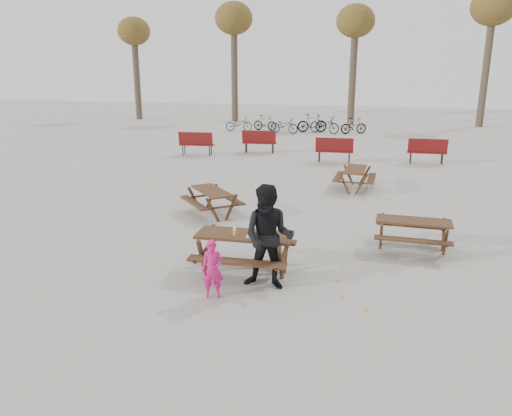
% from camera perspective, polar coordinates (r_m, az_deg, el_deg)
% --- Properties ---
extents(ground, '(80.00, 80.00, 0.00)m').
position_cam_1_polar(ground, '(9.67, -1.31, -7.32)').
color(ground, gray).
rests_on(ground, ground).
extents(main_picnic_table, '(1.80, 1.45, 0.78)m').
position_cam_1_polar(main_picnic_table, '(9.45, -1.33, -4.06)').
color(main_picnic_table, '#332112').
rests_on(main_picnic_table, ground).
extents(food_tray, '(0.18, 0.11, 0.03)m').
position_cam_1_polar(food_tray, '(9.19, -0.52, -3.29)').
color(food_tray, white).
rests_on(food_tray, main_picnic_table).
extents(bread_roll, '(0.14, 0.06, 0.05)m').
position_cam_1_polar(bread_roll, '(9.18, -0.52, -3.04)').
color(bread_roll, tan).
rests_on(bread_roll, food_tray).
extents(soda_bottle, '(0.07, 0.07, 0.17)m').
position_cam_1_polar(soda_bottle, '(9.33, -2.44, -2.66)').
color(soda_bottle, silver).
rests_on(soda_bottle, main_picnic_table).
extents(child, '(0.42, 0.33, 1.03)m').
position_cam_1_polar(child, '(8.52, -4.98, -6.99)').
color(child, '#CA1969').
rests_on(child, ground).
extents(adult, '(0.94, 0.74, 1.88)m').
position_cam_1_polar(adult, '(8.71, 1.46, -3.38)').
color(adult, black).
rests_on(adult, ground).
extents(picnic_table_east, '(1.62, 1.33, 0.67)m').
position_cam_1_polar(picnic_table_east, '(11.18, 17.45, -2.96)').
color(picnic_table_east, '#332112').
rests_on(picnic_table_east, ground).
extents(picnic_table_north, '(1.94, 1.97, 0.66)m').
position_cam_1_polar(picnic_table_north, '(13.23, -5.03, 0.66)').
color(picnic_table_north, '#332112').
rests_on(picnic_table_north, ground).
extents(picnic_table_far, '(1.34, 1.62, 0.67)m').
position_cam_1_polar(picnic_table_far, '(16.15, 11.23, 3.27)').
color(picnic_table_far, '#332112').
rests_on(picnic_table_far, ground).
extents(park_bench_row, '(11.16, 2.06, 1.03)m').
position_cam_1_polar(park_bench_row, '(21.21, 5.14, 7.06)').
color(park_bench_row, maroon).
rests_on(park_bench_row, ground).
extents(bicycle_row, '(8.26, 1.85, 1.03)m').
position_cam_1_polar(bicycle_row, '(29.35, 4.91, 9.50)').
color(bicycle_row, black).
rests_on(bicycle_row, ground).
extents(tree_row, '(32.17, 3.52, 8.26)m').
position_cam_1_polar(tree_row, '(33.86, 11.15, 19.86)').
color(tree_row, '#382B21').
rests_on(tree_row, ground).
extents(fallen_leaves, '(11.00, 11.00, 0.01)m').
position_cam_1_polar(fallen_leaves, '(11.87, 3.95, -2.80)').
color(fallen_leaves, '#B48F2B').
rests_on(fallen_leaves, ground).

